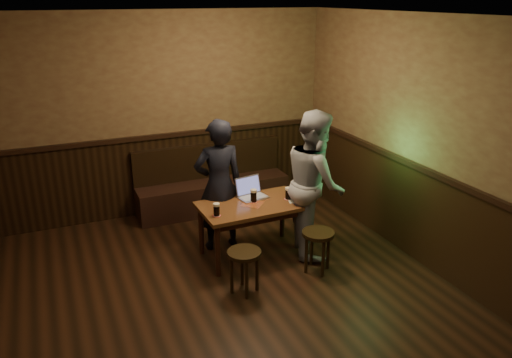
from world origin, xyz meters
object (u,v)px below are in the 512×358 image
object	(u,v)px
stool_left	(244,259)
pub_table	(253,211)
pint_mid	(254,196)
laptop	(251,192)
pint_left	(217,210)
stool_right	(318,240)
person_suit	(219,185)
bench	(212,189)
pint_right	(288,193)
person_grey	(315,183)

from	to	relation	value
stool_left	pub_table	bearing A→B (deg)	60.81
pint_mid	laptop	world-z (taller)	laptop
stool_left	pint_left	bearing A→B (deg)	100.01
stool_right	person_suit	size ratio (longest dim) A/B	0.30
person_suit	pint_left	bearing A→B (deg)	70.67
bench	pint_right	distance (m)	1.66
pint_left	pint_right	distance (m)	0.95
pint_right	pint_mid	bearing A→B (deg)	168.42
pub_table	person_suit	xyz separation A→B (m)	(-0.29, 0.36, 0.24)
pint_left	pint_right	bearing A→B (deg)	6.92
bench	person_grey	world-z (taller)	person_grey
bench	pint_mid	size ratio (longest dim) A/B	13.82
stool_right	pint_mid	bearing A→B (deg)	125.42
laptop	person_grey	world-z (taller)	person_grey
bench	stool_left	size ratio (longest dim) A/B	4.56
person_grey	stool_left	bearing A→B (deg)	133.55
pub_table	pint_right	size ratio (longest dim) A/B	8.44
pint_right	bench	bearing A→B (deg)	106.22
pub_table	person_suit	size ratio (longest dim) A/B	0.77
pub_table	laptop	xyz separation A→B (m)	(0.07, 0.21, 0.15)
pub_table	pint_right	distance (m)	0.48
pub_table	bench	bearing A→B (deg)	88.55
bench	laptop	world-z (taller)	bench
person_grey	person_suit	bearing A→B (deg)	80.35
bench	pint_left	xyz separation A→B (m)	(-0.50, -1.66, 0.43)
person_suit	person_grey	bearing A→B (deg)	155.54
stool_left	pint_right	bearing A→B (deg)	38.63
stool_right	person_grey	world-z (taller)	person_grey
bench	laptop	xyz separation A→B (m)	(0.07, -1.30, 0.42)
stool_left	stool_right	distance (m)	0.93
stool_left	person_suit	world-z (taller)	person_suit
bench	laptop	size ratio (longest dim) A/B	5.79
pint_mid	pub_table	bearing A→B (deg)	-125.05
person_grey	pint_left	bearing A→B (deg)	107.05
pint_left	pint_mid	distance (m)	0.57
pint_mid	stool_right	bearing A→B (deg)	-54.58
laptop	pint_mid	bearing A→B (deg)	-111.31
bench	person_suit	distance (m)	1.28
bench	stool_left	distance (m)	2.25
pub_table	person_grey	size ratio (longest dim) A/B	0.72
person_suit	person_grey	distance (m)	1.15
pub_table	stool_left	size ratio (longest dim) A/B	2.62
pub_table	pint_mid	world-z (taller)	pint_mid
bench	stool_right	world-z (taller)	bench
pint_mid	pint_right	bearing A→B (deg)	-11.58
stool_right	person_grey	bearing A→B (deg)	66.40
stool_right	pint_right	world-z (taller)	pint_right
pint_mid	laptop	size ratio (longest dim) A/B	0.42
bench	pint_mid	distance (m)	1.52
stool_right	pint_left	bearing A→B (deg)	154.37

